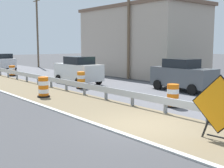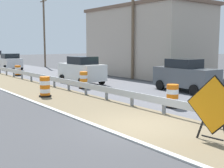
# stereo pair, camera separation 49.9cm
# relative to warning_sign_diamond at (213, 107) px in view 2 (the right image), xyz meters

# --- Properties ---
(ground_plane) EXTENTS (160.00, 160.00, 0.00)m
(ground_plane) POSITION_rel_warning_sign_diamond_xyz_m (-0.56, 2.70, -1.08)
(ground_plane) COLOR #3D3D3F
(median_dirt_strip) EXTENTS (3.56, 120.00, 0.01)m
(median_dirt_strip) POSITION_rel_warning_sign_diamond_xyz_m (0.02, 2.70, -1.07)
(median_dirt_strip) COLOR #706047
(median_dirt_strip) RESTS_ON ground
(curb_near_edge) EXTENTS (0.20, 120.00, 0.11)m
(curb_near_edge) POSITION_rel_warning_sign_diamond_xyz_m (-1.86, 2.70, -1.07)
(curb_near_edge) COLOR #ADADA8
(curb_near_edge) RESTS_ON ground
(guardrail_median) EXTENTS (0.18, 41.97, 0.71)m
(guardrail_median) POSITION_rel_warning_sign_diamond_xyz_m (1.56, 6.65, -0.56)
(guardrail_median) COLOR #ADB2B7
(guardrail_median) RESTS_ON ground
(warning_sign_diamond) EXTENTS (0.23, 1.83, 2.07)m
(warning_sign_diamond) POSITION_rel_warning_sign_diamond_xyz_m (0.00, 0.00, 0.00)
(warning_sign_diamond) COLOR black
(warning_sign_diamond) RESTS_ON ground
(traffic_barrel_nearest) EXTENTS (0.70, 0.70, 1.10)m
(traffic_barrel_nearest) POSITION_rel_warning_sign_diamond_xyz_m (2.87, 4.14, -0.58)
(traffic_barrel_nearest) COLOR orange
(traffic_barrel_nearest) RESTS_ON ground
(traffic_barrel_close) EXTENTS (0.71, 0.71, 1.15)m
(traffic_barrel_close) POSITION_rel_warning_sign_diamond_xyz_m (-0.66, 10.52, -0.55)
(traffic_barrel_close) COLOR orange
(traffic_barrel_close) RESTS_ON ground
(traffic_barrel_mid) EXTENTS (0.66, 0.66, 1.14)m
(traffic_barrel_mid) POSITION_rel_warning_sign_diamond_xyz_m (2.80, 11.93, -0.56)
(traffic_barrel_mid) COLOR orange
(traffic_barrel_mid) RESTS_ON ground
(traffic_barrel_far) EXTENTS (0.69, 0.69, 0.98)m
(traffic_barrel_far) POSITION_rel_warning_sign_diamond_xyz_m (2.29, 23.14, -0.63)
(traffic_barrel_far) COLOR orange
(traffic_barrel_far) RESTS_ON ground
(car_lead_far_lane) EXTENTS (2.06, 4.24, 2.07)m
(car_lead_far_lane) POSITION_rel_warning_sign_diamond_xyz_m (4.05, 14.24, -0.04)
(car_lead_far_lane) COLOR silver
(car_lead_far_lane) RESTS_ON ground
(car_mid_far_lane) EXTENTS (2.01, 4.25, 2.06)m
(car_mid_far_lane) POSITION_rel_warning_sign_diamond_xyz_m (7.35, 7.04, -0.05)
(car_mid_far_lane) COLOR #4C5156
(car_mid_far_lane) RESTS_ON ground
(car_trailing_far_lane) EXTENTS (2.21, 4.08, 1.92)m
(car_trailing_far_lane) POSITION_rel_warning_sign_diamond_xyz_m (4.08, 30.76, -0.12)
(car_trailing_far_lane) COLOR silver
(car_trailing_far_lane) RESTS_ON ground
(roadside_shop_near) EXTENTS (6.42, 12.38, 6.59)m
(roadside_shop_near) POSITION_rel_warning_sign_diamond_xyz_m (12.51, 16.10, 2.23)
(roadside_shop_near) COLOR #AD9E8E
(roadside_shop_near) RESTS_ON ground
(utility_pole_near) EXTENTS (0.24, 1.80, 9.09)m
(utility_pole_near) POSITION_rel_warning_sign_diamond_xyz_m (9.22, 14.33, 3.63)
(utility_pole_near) COLOR brown
(utility_pole_near) RESTS_ON ground
(utility_pole_mid) EXTENTS (0.24, 1.80, 9.12)m
(utility_pole_mid) POSITION_rel_warning_sign_diamond_xyz_m (9.28, 32.23, 3.64)
(utility_pole_mid) COLOR brown
(utility_pole_mid) RESTS_ON ground
(bush_roadside) EXTENTS (2.00, 2.00, 2.01)m
(bush_roadside) POSITION_rel_warning_sign_diamond_xyz_m (8.18, 8.13, -0.07)
(bush_roadside) COLOR #337533
(bush_roadside) RESTS_ON ground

